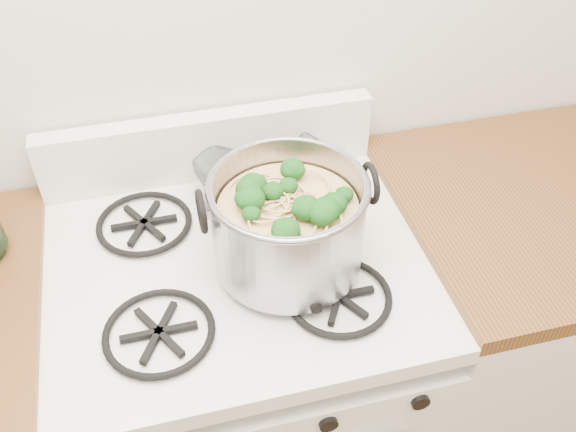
{
  "coord_description": "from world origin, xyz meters",
  "views": [
    {
      "loc": [
        -0.12,
        0.36,
        1.84
      ],
      "look_at": [
        0.1,
        1.22,
        1.04
      ],
      "focal_mm": 40.0,
      "sensor_mm": 36.0,
      "label": 1
    }
  ],
  "objects_px": {
    "gas_range": "(246,391)",
    "spatula": "(287,218)",
    "stock_pot": "(288,225)",
    "glass_bowl": "(271,187)"
  },
  "relations": [
    {
      "from": "gas_range",
      "to": "spatula",
      "type": "xyz_separation_m",
      "value": [
        0.12,
        0.07,
        0.5
      ]
    },
    {
      "from": "glass_bowl",
      "to": "gas_range",
      "type": "bearing_deg",
      "value": -123.62
    },
    {
      "from": "gas_range",
      "to": "stock_pot",
      "type": "bearing_deg",
      "value": -20.97
    },
    {
      "from": "stock_pot",
      "to": "glass_bowl",
      "type": "bearing_deg",
      "value": 85.8
    },
    {
      "from": "gas_range",
      "to": "spatula",
      "type": "distance_m",
      "value": 0.52
    },
    {
      "from": "stock_pot",
      "to": "spatula",
      "type": "bearing_deg",
      "value": 76.92
    },
    {
      "from": "gas_range",
      "to": "stock_pot",
      "type": "distance_m",
      "value": 0.59
    },
    {
      "from": "spatula",
      "to": "glass_bowl",
      "type": "height_order",
      "value": "glass_bowl"
    },
    {
      "from": "gas_range",
      "to": "stock_pot",
      "type": "xyz_separation_m",
      "value": [
        0.1,
        -0.04,
        0.58
      ]
    },
    {
      "from": "gas_range",
      "to": "glass_bowl",
      "type": "height_order",
      "value": "glass_bowl"
    }
  ]
}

